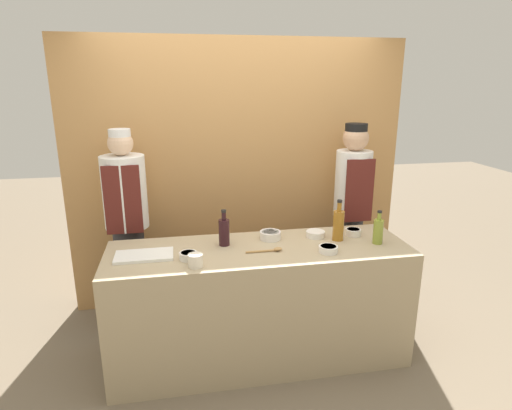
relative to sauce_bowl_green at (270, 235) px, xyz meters
name	(u,v)px	position (x,y,z in m)	size (l,w,h in m)	color
ground_plane	(259,355)	(-0.11, -0.16, -0.92)	(14.00, 14.00, 0.00)	#756651
cabinet_wall	(238,175)	(-0.11, 0.89, 0.28)	(3.03, 0.18, 2.40)	#B7844C
counter	(259,304)	(-0.11, -0.16, -0.48)	(2.16, 0.69, 0.89)	tan
sauce_bowl_green	(270,235)	(0.00, 0.00, 0.00)	(0.16, 0.16, 0.06)	white
sauce_bowl_red	(353,232)	(0.64, -0.04, 0.00)	(0.12, 0.12, 0.05)	white
sauce_bowl_white	(316,234)	(0.35, -0.02, -0.01)	(0.14, 0.14, 0.04)	white
sauce_bowl_orange	(328,249)	(0.34, -0.33, -0.01)	(0.13, 0.13, 0.05)	white
sauce_bowl_yellow	(188,255)	(-0.62, -0.27, 0.00)	(0.12, 0.12, 0.05)	white
cutting_board	(144,256)	(-0.91, -0.18, -0.02)	(0.39, 0.21, 0.02)	white
bottle_wine	(224,231)	(-0.35, -0.06, 0.07)	(0.08, 0.08, 0.27)	black
bottle_amber	(338,225)	(0.49, -0.11, 0.09)	(0.08, 0.08, 0.31)	#9E661E
bottle_oil	(378,231)	(0.75, -0.23, 0.06)	(0.07, 0.07, 0.25)	olive
cup_cream	(195,260)	(-0.58, -0.40, 0.01)	(0.10, 0.10, 0.09)	silver
wooden_spoon	(269,250)	(-0.06, -0.24, -0.02)	(0.26, 0.04, 0.03)	#B2844C
chef_left	(127,223)	(-1.09, 0.51, -0.01)	(0.35, 0.35, 1.68)	#28282D
chef_right	(351,208)	(0.86, 0.51, 0.01)	(0.31, 0.31, 1.69)	#28282D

